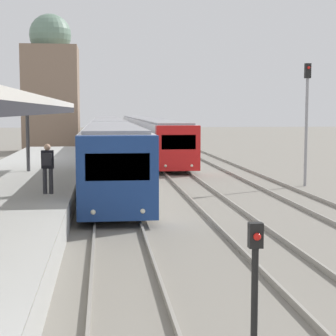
% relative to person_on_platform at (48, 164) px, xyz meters
% --- Properties ---
extents(person_on_platform, '(0.40, 0.40, 1.66)m').
position_rel_person_on_platform_xyz_m(person_on_platform, '(0.00, 0.00, 0.00)').
color(person_on_platform, '#2D2D33').
rests_on(person_on_platform, station_platform).
extents(train_near, '(2.53, 50.84, 2.99)m').
position_rel_person_on_platform_xyz_m(train_near, '(2.26, 23.58, -0.20)').
color(train_near, navy).
rests_on(train_near, ground_plane).
extents(train_far, '(2.48, 49.61, 2.92)m').
position_rel_person_on_platform_xyz_m(train_far, '(6.03, 36.90, -0.23)').
color(train_far, red).
rests_on(train_far, ground_plane).
extents(signal_post_near, '(0.20, 0.21, 2.06)m').
position_rel_person_on_platform_xyz_m(signal_post_near, '(3.94, -11.20, -0.60)').
color(signal_post_near, black).
rests_on(signal_post_near, ground_plane).
extents(signal_mast_far, '(0.28, 0.29, 5.87)m').
position_rel_person_on_platform_xyz_m(signal_mast_far, '(11.54, 7.19, 1.76)').
color(signal_mast_far, gray).
rests_on(signal_mast_far, ground_plane).
extents(distant_domed_building, '(4.74, 4.74, 12.05)m').
position_rel_person_on_platform_xyz_m(distant_domed_building, '(-2.61, 32.05, 3.81)').
color(distant_domed_building, '#89705B').
rests_on(distant_domed_building, ground_plane).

